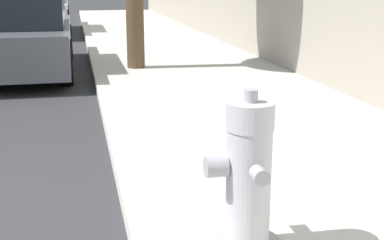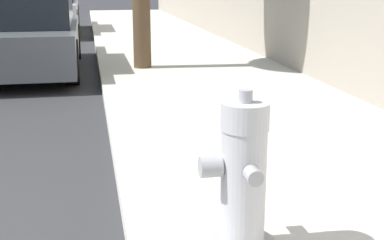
{
  "view_description": "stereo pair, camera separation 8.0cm",
  "coord_description": "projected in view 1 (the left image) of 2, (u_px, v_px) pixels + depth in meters",
  "views": [
    {
      "loc": [
        1.48,
        -2.55,
        1.47
      ],
      "look_at": [
        2.25,
        1.01,
        0.49
      ],
      "focal_mm": 50.0,
      "sensor_mm": 36.0,
      "label": 1
    },
    {
      "loc": [
        1.56,
        -2.56,
        1.47
      ],
      "look_at": [
        2.25,
        1.01,
        0.49
      ],
      "focal_mm": 50.0,
      "sensor_mm": 36.0,
      "label": 2
    }
  ],
  "objects": [
    {
      "name": "sidewalk_slab",
      "position": [
        375.0,
        226.0,
        3.11
      ],
      "size": [
        2.83,
        40.0,
        0.13
      ],
      "color": "beige",
      "rests_on": "ground_plane"
    },
    {
      "name": "fire_hydrant",
      "position": [
        248.0,
        179.0,
        2.64
      ],
      "size": [
        0.39,
        0.4,
        0.82
      ],
      "color": "#97979C",
      "rests_on": "sidewalk_slab"
    },
    {
      "name": "parked_car_near",
      "position": [
        10.0,
        34.0,
        8.26
      ],
      "size": [
        1.86,
        3.92,
        1.23
      ],
      "color": "#4C5156",
      "rests_on": "ground_plane"
    },
    {
      "name": "parked_car_mid",
      "position": [
        35.0,
        8.0,
        13.99
      ],
      "size": [
        1.71,
        4.18,
        1.41
      ],
      "color": "silver",
      "rests_on": "ground_plane"
    }
  ]
}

